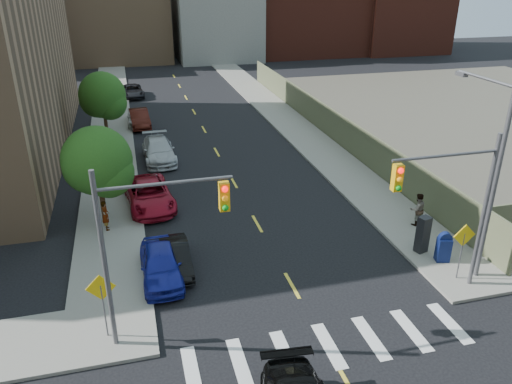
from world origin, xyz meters
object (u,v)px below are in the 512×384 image
parked_car_silver (159,150)px  pedestrian_east (417,209)px  parked_car_maroon (139,118)px  parked_car_white (137,117)px  parked_car_black (176,257)px  parked_car_blue (161,264)px  parked_car_red (149,195)px  mailbox (444,247)px  pedestrian_west (106,215)px  parked_car_grey (132,91)px  payphone (423,234)px

parked_car_silver → pedestrian_east: 18.63m
parked_car_silver → parked_car_maroon: parked_car_silver is taller
parked_car_white → parked_car_silver: bearing=-81.8°
parked_car_black → parked_car_silver: (0.43, 14.66, 0.16)m
pedestrian_east → parked_car_maroon: bearing=-58.4°
parked_car_maroon → pedestrian_east: (13.46, -22.80, 0.31)m
parked_car_blue → parked_car_red: 7.69m
parked_car_blue → parked_car_silver: (1.16, 15.27, 0.03)m
parked_car_blue → parked_car_black: bearing=39.5°
parked_car_black → mailbox: size_ratio=2.48×
parked_car_blue → pedestrian_west: pedestrian_west is taller
parked_car_silver → parked_car_grey: size_ratio=1.13×
parked_car_blue → parked_car_black: size_ratio=1.16×
parked_car_grey → payphone: 38.82m
parked_car_silver → payphone: 19.84m
parked_car_silver → pedestrian_east: (12.50, -13.81, 0.28)m
parked_car_blue → parked_car_black: (0.73, 0.61, -0.12)m
parked_car_white → payphone: payphone is taller
parked_car_blue → parked_car_black: 0.96m
parked_car_white → parked_car_maroon: 0.64m
parked_car_silver → parked_car_maroon: 9.04m
parked_car_black → parked_car_maroon: parked_car_maroon is taller
parked_car_grey → payphone: payphone is taller
parked_car_black → parked_car_grey: size_ratio=0.79×
parked_car_black → parked_car_grey: bearing=91.0°
parked_car_white → payphone: bearing=-63.2°
parked_car_black → parked_car_white: parked_car_white is taller
parked_car_grey → pedestrian_west: 30.67m
parked_car_blue → parked_car_red: parked_car_red is taller
parked_car_white → parked_car_maroon: bearing=-71.0°
parked_car_grey → pedestrian_west: bearing=-98.7°
parked_car_black → parked_car_white: 24.27m
parked_car_grey → mailbox: (12.91, -37.79, 0.22)m
parked_car_black → payphone: bearing=-8.4°
parked_car_black → parked_car_blue: bearing=-140.0°
parked_car_silver → payphone: (11.24, -16.35, 0.31)m
parked_car_silver → pedestrian_east: bearing=-49.6°
parked_car_black → pedestrian_east: size_ratio=2.06×
parked_car_grey → pedestrian_east: bearing=-72.5°
parked_car_maroon → pedestrian_west: bearing=-101.4°
parked_car_blue → mailbox: bearing=-9.8°
parked_car_grey → mailbox: bearing=-75.4°
mailbox → pedestrian_west: 16.91m
parked_car_red → parked_car_grey: size_ratio=1.15×
parked_car_blue → parked_car_white: size_ratio=1.04×
parked_car_black → parked_car_grey: 35.10m
parked_car_maroon → parked_car_red: bearing=-94.3°
payphone → parked_car_blue: bearing=158.5°
parked_car_maroon → pedestrian_west: size_ratio=2.77×
payphone → pedestrian_west: 16.04m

